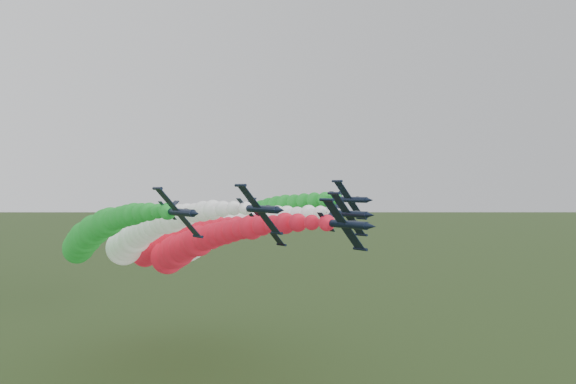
{
  "coord_description": "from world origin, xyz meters",
  "views": [
    {
      "loc": [
        -54.07,
        -77.98,
        45.66
      ],
      "look_at": [
        4.26,
        -2.74,
        44.75
      ],
      "focal_mm": 35.0,
      "sensor_mm": 36.0,
      "label": 1
    }
  ],
  "objects_px": {
    "jet_inner_left": "(140,237)",
    "jet_outer_left": "(89,237)",
    "jet_inner_right": "(211,237)",
    "jet_trail": "(162,244)",
    "jet_lead": "(189,247)",
    "jet_outer_right": "(223,225)"
  },
  "relations": [
    {
      "from": "jet_inner_right",
      "to": "jet_trail",
      "type": "height_order",
      "value": "jet_inner_right"
    },
    {
      "from": "jet_inner_left",
      "to": "jet_inner_right",
      "type": "relative_size",
      "value": 1.01
    },
    {
      "from": "jet_inner_right",
      "to": "jet_trail",
      "type": "distance_m",
      "value": 16.54
    },
    {
      "from": "jet_inner_left",
      "to": "jet_outer_left",
      "type": "height_order",
      "value": "jet_inner_left"
    },
    {
      "from": "jet_lead",
      "to": "jet_trail",
      "type": "height_order",
      "value": "jet_lead"
    },
    {
      "from": "jet_inner_left",
      "to": "jet_trail",
      "type": "distance_m",
      "value": 19.6
    },
    {
      "from": "jet_inner_right",
      "to": "jet_outer_left",
      "type": "relative_size",
      "value": 1.0
    },
    {
      "from": "jet_inner_right",
      "to": "jet_outer_left",
      "type": "xyz_separation_m",
      "value": [
        -29.61,
        4.6,
        1.27
      ]
    },
    {
      "from": "jet_lead",
      "to": "jet_inner_right",
      "type": "xyz_separation_m",
      "value": [
        11.68,
        10.38,
        0.98
      ]
    },
    {
      "from": "jet_inner_left",
      "to": "jet_outer_left",
      "type": "relative_size",
      "value": 1.01
    },
    {
      "from": "jet_inner_left",
      "to": "jet_outer_right",
      "type": "bearing_deg",
      "value": 16.37
    },
    {
      "from": "jet_outer_right",
      "to": "jet_lead",
      "type": "bearing_deg",
      "value": -137.56
    },
    {
      "from": "jet_outer_left",
      "to": "jet_trail",
      "type": "relative_size",
      "value": 0.99
    },
    {
      "from": "jet_inner_right",
      "to": "jet_outer_right",
      "type": "relative_size",
      "value": 0.99
    },
    {
      "from": "jet_lead",
      "to": "jet_outer_left",
      "type": "relative_size",
      "value": 1.01
    },
    {
      "from": "jet_outer_right",
      "to": "jet_outer_left",
      "type": "bearing_deg",
      "value": -174.11
    },
    {
      "from": "jet_outer_right",
      "to": "jet_trail",
      "type": "bearing_deg",
      "value": 157.92
    },
    {
      "from": "jet_lead",
      "to": "jet_outer_left",
      "type": "height_order",
      "value": "jet_outer_left"
    },
    {
      "from": "jet_lead",
      "to": "jet_inner_right",
      "type": "bearing_deg",
      "value": 41.61
    },
    {
      "from": "jet_inner_left",
      "to": "jet_outer_right",
      "type": "xyz_separation_m",
      "value": [
        28.19,
        8.28,
        1.16
      ]
    },
    {
      "from": "jet_lead",
      "to": "jet_outer_left",
      "type": "distance_m",
      "value": 23.47
    },
    {
      "from": "jet_outer_right",
      "to": "jet_inner_right",
      "type": "bearing_deg",
      "value": -136.51
    }
  ]
}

